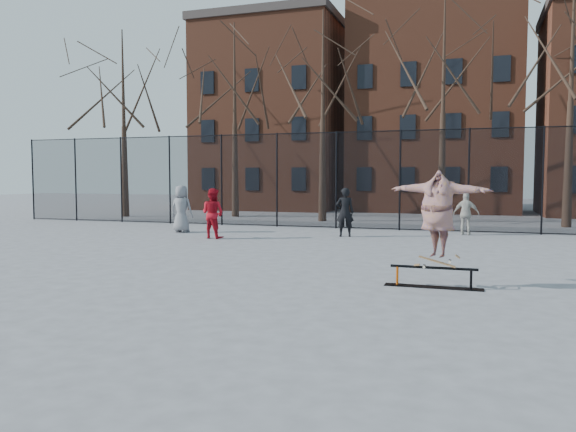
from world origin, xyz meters
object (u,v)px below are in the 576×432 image
(skateboard, at_px, (437,264))
(bystander_red, at_px, (213,213))
(skater, at_px, (438,219))
(skate_rail, at_px, (433,279))
(bystander_white, at_px, (466,214))
(bystander_black, at_px, (345,212))
(bystander_grey, at_px, (182,209))

(skateboard, xyz_separation_m, bystander_red, (-7.98, 6.50, 0.41))
(skater, bearing_deg, skateboard, 0.00)
(skate_rail, distance_m, bystander_white, 10.54)
(skater, distance_m, bystander_white, 10.53)
(bystander_black, bearing_deg, skater, 98.50)
(skateboard, relative_size, bystander_white, 0.48)
(skate_rail, distance_m, bystander_black, 9.32)
(skate_rail, xyz_separation_m, bystander_black, (-3.70, 8.53, 0.71))
(skater, bearing_deg, skate_rail, -161.51)
(bystander_grey, bearing_deg, skateboard, 139.73)
(skateboard, bearing_deg, bystander_white, 88.14)
(skateboard, xyz_separation_m, bystander_grey, (-10.06, 8.03, 0.45))
(skater, xyz_separation_m, bystander_white, (0.34, 10.51, -0.54))
(skater, bearing_deg, bystander_red, 159.32)
(bystander_grey, bearing_deg, skate_rail, 139.55)
(skater, xyz_separation_m, bystander_red, (-7.98, 6.50, -0.46))
(skateboard, height_order, bystander_white, bystander_white)
(bystander_red, bearing_deg, bystander_white, -144.37)
(skater, distance_m, bystander_red, 10.31)
(skateboard, xyz_separation_m, bystander_white, (0.34, 10.51, 0.33))
(bystander_red, bearing_deg, skate_rail, 150.55)
(skate_rail, relative_size, bystander_grey, 1.03)
(skater, relative_size, bystander_grey, 1.12)
(skater, bearing_deg, bystander_grey, 159.91)
(bystander_grey, xyz_separation_m, bystander_black, (6.30, 0.50, -0.03))
(skate_rail, distance_m, bystander_red, 10.27)
(bystander_grey, relative_size, bystander_black, 1.04)
(bystander_red, bearing_deg, bystander_black, -144.48)
(skater, relative_size, bystander_red, 1.17)
(bystander_black, bearing_deg, skate_rail, 98.15)
(skate_rail, bearing_deg, skater, -0.00)
(bystander_black, height_order, bystander_red, bystander_black)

